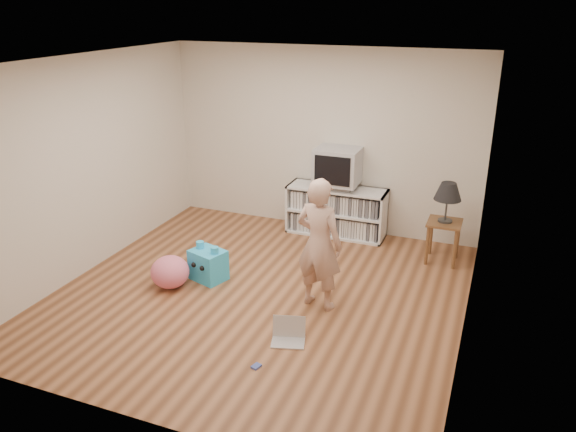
% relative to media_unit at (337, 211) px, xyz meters
% --- Properties ---
extents(ground, '(4.50, 4.50, 0.00)m').
position_rel_media_unit_xyz_m(ground, '(-0.30, -2.04, -0.35)').
color(ground, brown).
rests_on(ground, ground).
extents(walls, '(4.52, 4.52, 2.60)m').
position_rel_media_unit_xyz_m(walls, '(-0.30, -2.04, 0.95)').
color(walls, beige).
rests_on(walls, ground).
extents(ceiling, '(4.50, 4.50, 0.01)m').
position_rel_media_unit_xyz_m(ceiling, '(-0.30, -2.04, 2.25)').
color(ceiling, white).
rests_on(ceiling, walls).
extents(media_unit, '(1.40, 0.45, 0.70)m').
position_rel_media_unit_xyz_m(media_unit, '(0.00, 0.00, 0.00)').
color(media_unit, white).
rests_on(media_unit, ground).
extents(dvd_deck, '(0.45, 0.35, 0.07)m').
position_rel_media_unit_xyz_m(dvd_deck, '(0.00, -0.02, 0.39)').
color(dvd_deck, gray).
rests_on(dvd_deck, media_unit).
extents(crt_tv, '(0.60, 0.53, 0.50)m').
position_rel_media_unit_xyz_m(crt_tv, '(0.00, -0.02, 0.67)').
color(crt_tv, '#AAAAAF').
rests_on(crt_tv, dvd_deck).
extents(side_table, '(0.42, 0.42, 0.55)m').
position_rel_media_unit_xyz_m(side_table, '(1.53, -0.39, 0.07)').
color(side_table, brown).
rests_on(side_table, ground).
extents(table_lamp, '(0.34, 0.34, 0.52)m').
position_rel_media_unit_xyz_m(table_lamp, '(1.53, -0.39, 0.59)').
color(table_lamp, '#333333').
rests_on(table_lamp, side_table).
extents(person, '(0.60, 0.46, 1.48)m').
position_rel_media_unit_xyz_m(person, '(0.40, -2.03, 0.39)').
color(person, '#CDA08C').
rests_on(person, ground).
extents(laptop, '(0.39, 0.34, 0.23)m').
position_rel_media_unit_xyz_m(laptop, '(0.35, -2.79, -0.29)').
color(laptop, silver).
rests_on(laptop, ground).
extents(playing_cards, '(0.09, 0.11, 0.02)m').
position_rel_media_unit_xyz_m(playing_cards, '(0.23, -3.31, -0.34)').
color(playing_cards, '#4458B7').
rests_on(playing_cards, ground).
extents(plush_blue, '(0.48, 0.42, 0.46)m').
position_rel_media_unit_xyz_m(plush_blue, '(-1.02, -1.93, -0.15)').
color(plush_blue, '#29B7FF').
rests_on(plush_blue, ground).
extents(plush_pink, '(0.57, 0.57, 0.38)m').
position_rel_media_unit_xyz_m(plush_pink, '(-1.35, -2.26, -0.16)').
color(plush_pink, '#E46684').
rests_on(plush_pink, ground).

